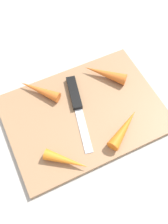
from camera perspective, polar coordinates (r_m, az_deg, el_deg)
name	(u,v)px	position (r m, az deg, el deg)	size (l,w,h in m)	color
ground_plane	(84,114)	(0.62, 0.00, -0.55)	(1.40, 1.40, 0.00)	#ADA8A0
cutting_board	(84,113)	(0.61, 0.00, -0.28)	(0.36, 0.26, 0.01)	#99704C
knife	(76,97)	(0.62, -1.87, 3.23)	(0.06, 0.20, 0.01)	#B7B7BC
carrot_longest	(105,73)	(0.65, 4.58, 8.42)	(0.03, 0.03, 0.11)	orange
carrot_shortest	(66,160)	(0.55, -3.91, -10.56)	(0.02, 0.02, 0.09)	orange
carrot_long	(39,90)	(0.63, -9.81, 4.78)	(0.02, 0.02, 0.11)	orange
carrot_short	(124,128)	(0.58, 8.81, -3.57)	(0.03, 0.03, 0.10)	orange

